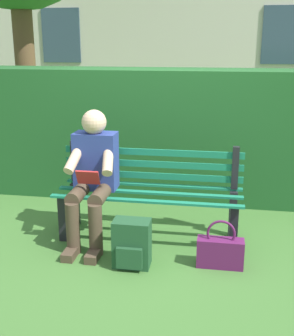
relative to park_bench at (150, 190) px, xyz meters
The scene contains 6 objects.
ground 0.45m from the park_bench, 90.00° to the left, with size 60.00×60.00×0.00m, color #3D6B2D.
park_bench is the anchor object (origin of this frame).
person_seated 0.56m from the park_bench, 20.46° to the left, with size 0.44×0.73×1.18m.
hedge_backdrop 1.19m from the park_bench, 85.49° to the right, with size 6.33×0.74×1.55m.
backpack 0.67m from the park_bench, 85.37° to the left, with size 0.30×0.26×0.39m.
handbag 0.89m from the park_bench, 141.69° to the left, with size 0.37×0.13×0.40m.
Camera 1 is at (-0.60, 3.69, 1.76)m, focal length 46.95 mm.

